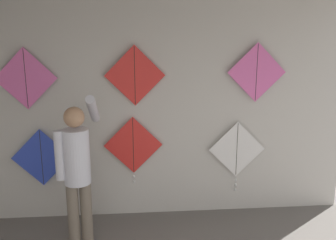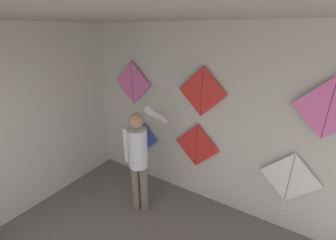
# 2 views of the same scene
# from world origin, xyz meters

# --- Properties ---
(back_panel) EXTENTS (5.30, 0.06, 2.80)m
(back_panel) POSITION_xyz_m (0.00, 3.75, 1.40)
(back_panel) COLOR beige
(back_panel) RESTS_ON ground
(ceiling_slab) EXTENTS (5.30, 4.52, 0.04)m
(ceiling_slab) POSITION_xyz_m (0.00, 1.86, 2.82)
(ceiling_slab) COLOR #A8A399
(shopkeeper) EXTENTS (0.43, 0.65, 1.74)m
(shopkeeper) POSITION_xyz_m (-0.73, 2.94, 0.98)
(shopkeeper) COLOR #726656
(shopkeeper) RESTS_ON ground
(kite_0) EXTENTS (0.74, 0.01, 0.74)m
(kite_0) POSITION_xyz_m (-1.29, 3.66, 0.84)
(kite_0) COLOR blue
(kite_1) EXTENTS (0.74, 0.04, 0.88)m
(kite_1) POSITION_xyz_m (-0.14, 3.66, 0.96)
(kite_1) COLOR red
(kite_2) EXTENTS (0.74, 0.04, 0.95)m
(kite_2) POSITION_xyz_m (1.20, 3.66, 0.85)
(kite_2) COLOR white
(kite_3) EXTENTS (0.74, 0.01, 0.74)m
(kite_3) POSITION_xyz_m (-1.39, 3.66, 1.84)
(kite_3) COLOR pink
(kite_4) EXTENTS (0.74, 0.01, 0.74)m
(kite_4) POSITION_xyz_m (-0.10, 3.66, 1.86)
(kite_4) COLOR red
(kite_5) EXTENTS (0.74, 0.01, 0.74)m
(kite_5) POSITION_xyz_m (1.41, 3.66, 1.88)
(kite_5) COLOR pink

